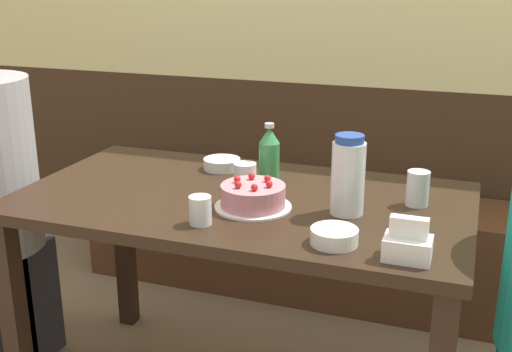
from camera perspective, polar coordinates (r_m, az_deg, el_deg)
bench_seat at (r=2.84m, az=4.84°, el=-5.91°), size 2.02×0.38×0.46m
dining_table at (r=1.95m, az=-1.20°, el=-4.50°), size 1.34×0.74×0.73m
birthday_cake at (r=1.81m, az=-0.27°, el=-1.83°), size 0.22×0.22×0.09m
water_pitcher at (r=1.76m, az=8.18°, el=0.03°), size 0.09×0.09×0.22m
soju_bottle at (r=2.02m, az=1.18°, el=1.93°), size 0.07×0.07×0.19m
napkin_holder at (r=1.53m, az=13.33°, el=-5.92°), size 0.11×0.08×0.11m
bowl_soup_white at (r=1.59m, az=6.97°, el=-5.34°), size 0.12×0.12×0.04m
bowl_rice_small at (r=2.17m, az=-3.04°, el=1.09°), size 0.12×0.12×0.04m
glass_water_tall at (r=1.97m, az=-0.98°, el=0.03°), size 0.07×0.07×0.08m
glass_tumbler_short at (r=1.88m, az=14.18°, el=-1.07°), size 0.06×0.06×0.10m
glass_shot_small at (r=1.70m, az=-4.98°, el=-3.05°), size 0.06×0.06×0.08m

